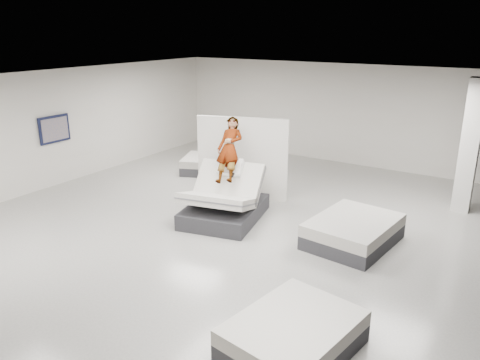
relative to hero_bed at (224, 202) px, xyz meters
The scene contains 10 objects.
room 1.59m from the hero_bed, 58.60° to the right, with size 14.00×14.04×3.20m.
hero_bed is the anchor object (origin of this frame).
person 0.94m from the hero_bed, 102.67° to the left, with size 0.59×0.39×1.63m, color slate.
remote 0.73m from the hero_bed, ahead, with size 0.05×0.14×0.03m, color black.
divider_panel 1.63m from the hero_bed, 106.31° to the left, with size 2.35×0.11×2.14m, color white.
flat_bed_right_far 2.99m from the hero_bed, ahead, with size 1.67×2.09×0.53m.
flat_bed_right_near 4.83m from the hero_bed, 44.31° to the right, with size 1.64×2.01×0.50m.
flat_bed_left_far 3.76m from the hero_bed, 129.95° to the left, with size 2.12×1.88×0.48m.
column 5.92m from the hero_bed, 38.27° to the left, with size 0.40×0.40×3.20m, color white.
wall_poster 5.52m from the hero_bed, behind, with size 0.06×0.95×0.75m.
Camera 1 is at (5.20, -7.41, 4.27)m, focal length 35.00 mm.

